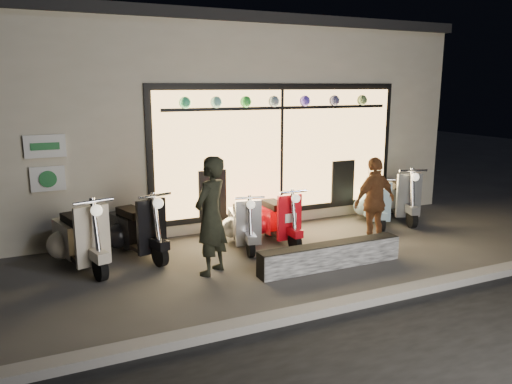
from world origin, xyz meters
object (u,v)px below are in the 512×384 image
scooter_silver (243,223)px  woman (375,202)px  graffiti_barrier (330,255)px  scooter_red (275,218)px  man (211,216)px

scooter_silver → woman: woman is taller
graffiti_barrier → scooter_red: scooter_red is taller
graffiti_barrier → woman: bearing=26.5°
scooter_silver → scooter_red: bearing=13.9°
graffiti_barrier → man: 2.00m
scooter_red → man: (-1.66, -1.12, 0.50)m
woman → man: bearing=-5.9°
man → woman: bearing=144.4°
graffiti_barrier → scooter_silver: scooter_silver is taller
scooter_red → man: 2.06m
graffiti_barrier → man: (-1.79, 0.56, 0.71)m
scooter_red → woman: (1.47, -1.01, 0.39)m
man → woman: 3.13m
man → scooter_red: bearing=176.5°
graffiti_barrier → scooter_red: (-0.13, 1.68, 0.21)m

